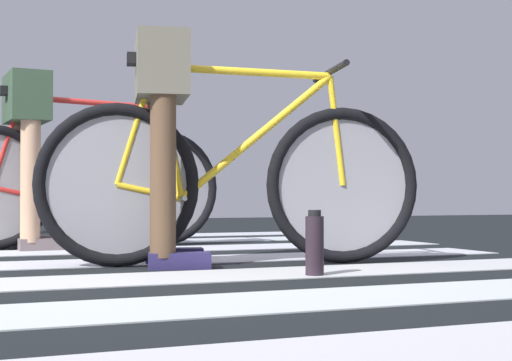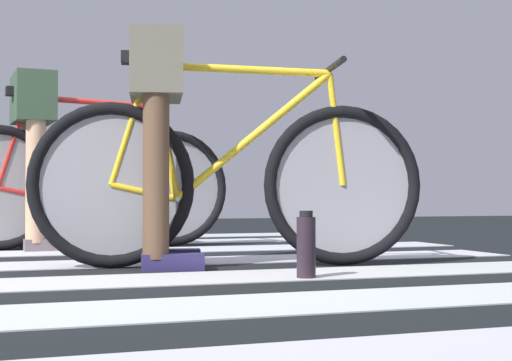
{
  "view_description": "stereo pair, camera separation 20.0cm",
  "coord_description": "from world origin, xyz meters",
  "px_view_note": "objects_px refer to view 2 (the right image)",
  "views": [
    {
      "loc": [
        -0.28,
        -3.35,
        0.33
      ],
      "look_at": [
        1.15,
        0.12,
        0.4
      ],
      "focal_mm": 54.7,
      "sensor_mm": 36.0,
      "label": 1
    },
    {
      "loc": [
        -0.08,
        -3.35,
        0.33
      ],
      "look_at": [
        1.15,
        0.12,
        0.4
      ],
      "focal_mm": 54.7,
      "sensor_mm": 36.0,
      "label": 2
    }
  ],
  "objects_px": {
    "bicycle_1_of_4": "(228,179)",
    "cyclist_2_of_4": "(34,136)",
    "cyclist_1_of_4": "(157,116)",
    "bicycle_2_of_4": "(88,183)",
    "water_bottle": "(306,246)"
  },
  "relations": [
    {
      "from": "cyclist_1_of_4",
      "to": "bicycle_2_of_4",
      "type": "xyz_separation_m",
      "value": [
        -0.12,
        1.34,
        -0.27
      ]
    },
    {
      "from": "water_bottle",
      "to": "cyclist_1_of_4",
      "type": "bearing_deg",
      "value": 124.45
    },
    {
      "from": "bicycle_1_of_4",
      "to": "bicycle_2_of_4",
      "type": "xyz_separation_m",
      "value": [
        -0.43,
        1.41,
        0.0
      ]
    },
    {
      "from": "bicycle_2_of_4",
      "to": "water_bottle",
      "type": "height_order",
      "value": "bicycle_2_of_4"
    },
    {
      "from": "bicycle_2_of_4",
      "to": "water_bottle",
      "type": "distance_m",
      "value": 2.07
    },
    {
      "from": "cyclist_2_of_4",
      "to": "bicycle_2_of_4",
      "type": "bearing_deg",
      "value": 0.0
    },
    {
      "from": "bicycle_2_of_4",
      "to": "bicycle_1_of_4",
      "type": "bearing_deg",
      "value": -76.53
    },
    {
      "from": "bicycle_1_of_4",
      "to": "cyclist_2_of_4",
      "type": "relative_size",
      "value": 1.69
    },
    {
      "from": "cyclist_1_of_4",
      "to": "water_bottle",
      "type": "bearing_deg",
      "value": -43.65
    },
    {
      "from": "cyclist_2_of_4",
      "to": "cyclist_1_of_4",
      "type": "bearing_deg",
      "value": -75.3
    },
    {
      "from": "bicycle_2_of_4",
      "to": "water_bottle",
      "type": "xyz_separation_m",
      "value": [
        0.56,
        -1.97,
        -0.26
      ]
    },
    {
      "from": "cyclist_1_of_4",
      "to": "cyclist_2_of_4",
      "type": "relative_size",
      "value": 1.0
    },
    {
      "from": "bicycle_1_of_4",
      "to": "cyclist_2_of_4",
      "type": "xyz_separation_m",
      "value": [
        -0.74,
        1.39,
        0.27
      ]
    },
    {
      "from": "cyclist_1_of_4",
      "to": "cyclist_2_of_4",
      "type": "xyz_separation_m",
      "value": [
        -0.43,
        1.33,
        -0.0
      ]
    },
    {
      "from": "cyclist_2_of_4",
      "to": "water_bottle",
      "type": "xyz_separation_m",
      "value": [
        0.87,
        -1.96,
        -0.53
      ]
    }
  ]
}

